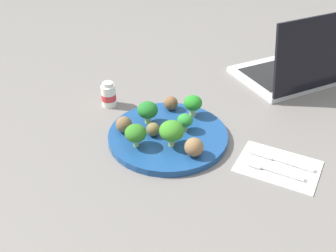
% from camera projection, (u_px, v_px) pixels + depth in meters
% --- Properties ---
extents(ground_plane, '(4.00, 4.00, 0.00)m').
position_uv_depth(ground_plane, '(168.00, 139.00, 0.97)').
color(ground_plane, slate).
extents(plate, '(0.28, 0.28, 0.02)m').
position_uv_depth(plate, '(168.00, 136.00, 0.96)').
color(plate, navy).
rests_on(plate, ground_plane).
extents(broccoli_floret_back_left, '(0.04, 0.04, 0.04)m').
position_uv_depth(broccoli_floret_back_left, '(185.00, 121.00, 0.95)').
color(broccoli_floret_back_left, '#99B86D').
rests_on(broccoli_floret_back_left, plate).
extents(broccoli_floret_far_rim, '(0.05, 0.05, 0.05)m').
position_uv_depth(broccoli_floret_far_rim, '(136.00, 133.00, 0.90)').
color(broccoli_floret_far_rim, '#8CC37D').
rests_on(broccoli_floret_far_rim, plate).
extents(broccoli_floret_front_right, '(0.05, 0.05, 0.05)m').
position_uv_depth(broccoli_floret_front_right, '(193.00, 103.00, 1.00)').
color(broccoli_floret_front_right, '#A8C080').
rests_on(broccoli_floret_front_right, plate).
extents(broccoli_floret_mid_right, '(0.06, 0.06, 0.06)m').
position_uv_depth(broccoli_floret_mid_right, '(172.00, 131.00, 0.90)').
color(broccoli_floret_mid_right, '#A1B969').
rests_on(broccoli_floret_mid_right, plate).
extents(broccoli_floret_mid_left, '(0.05, 0.05, 0.06)m').
position_uv_depth(broccoli_floret_mid_left, '(148.00, 110.00, 0.97)').
color(broccoli_floret_mid_left, '#A9CC6D').
rests_on(broccoli_floret_mid_left, plate).
extents(meatball_front_right, '(0.04, 0.04, 0.04)m').
position_uv_depth(meatball_front_right, '(194.00, 147.00, 0.88)').
color(meatball_front_right, brown).
rests_on(meatball_front_right, plate).
extents(meatball_far_rim, '(0.04, 0.04, 0.04)m').
position_uv_depth(meatball_far_rim, '(124.00, 124.00, 0.95)').
color(meatball_far_rim, brown).
rests_on(meatball_far_rim, plate).
extents(meatball_mid_right, '(0.04, 0.04, 0.04)m').
position_uv_depth(meatball_mid_right, '(171.00, 103.00, 1.04)').
color(meatball_mid_right, brown).
rests_on(meatball_mid_right, plate).
extents(meatball_back_left, '(0.03, 0.03, 0.03)m').
position_uv_depth(meatball_back_left, '(153.00, 129.00, 0.94)').
color(meatball_back_left, brown).
rests_on(meatball_back_left, plate).
extents(napkin, '(0.17, 0.12, 0.01)m').
position_uv_depth(napkin, '(278.00, 166.00, 0.88)').
color(napkin, white).
rests_on(napkin, ground_plane).
extents(fork, '(0.12, 0.02, 0.01)m').
position_uv_depth(fork, '(273.00, 168.00, 0.87)').
color(fork, silver).
rests_on(fork, napkin).
extents(knife, '(0.15, 0.02, 0.01)m').
position_uv_depth(knife, '(277.00, 158.00, 0.89)').
color(knife, silver).
rests_on(knife, napkin).
extents(yogurt_bottle, '(0.04, 0.04, 0.07)m').
position_uv_depth(yogurt_bottle, '(109.00, 95.00, 1.08)').
color(yogurt_bottle, white).
rests_on(yogurt_bottle, ground_plane).
extents(laptop, '(0.37, 0.39, 0.21)m').
position_uv_depth(laptop, '(300.00, 67.00, 1.19)').
color(laptop, silver).
rests_on(laptop, ground_plane).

